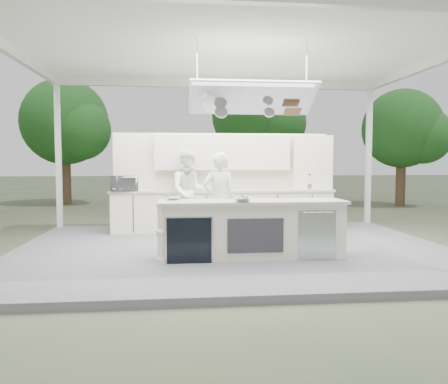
{
  "coord_description": "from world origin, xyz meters",
  "views": [
    {
      "loc": [
        -1.0,
        -8.02,
        1.71
      ],
      "look_at": [
        -0.13,
        0.4,
        1.12
      ],
      "focal_mm": 35.0,
      "sensor_mm": 36.0,
      "label": 1
    }
  ],
  "objects": [
    {
      "name": "head_chef",
      "position": [
        -0.27,
        0.1,
        1.0
      ],
      "size": [
        0.74,
        0.59,
        1.76
      ],
      "primitive_type": "imported",
      "rotation": [
        0.0,
        0.0,
        3.44
      ],
      "color": "white",
      "rests_on": "stage_deck"
    },
    {
      "name": "tent",
      "position": [
        0.0,
        -0.01,
        3.71
      ],
      "size": [
        8.2,
        6.2,
        3.86
      ],
      "color": "white",
      "rests_on": "ground"
    },
    {
      "name": "bowl_large",
      "position": [
        0.01,
        -1.15,
        1.11
      ],
      "size": [
        0.39,
        0.39,
        0.07
      ],
      "primitive_type": "imported",
      "rotation": [
        0.0,
        0.0,
        -0.38
      ],
      "color": "silver",
      "rests_on": "demo_island"
    },
    {
      "name": "bowl_small",
      "position": [
        -1.1,
        -0.65,
        1.11
      ],
      "size": [
        0.33,
        0.33,
        0.08
      ],
      "primitive_type": "imported",
      "rotation": [
        0.0,
        0.0,
        -0.36
      ],
      "color": "silver",
      "rests_on": "demo_island"
    },
    {
      "name": "demo_island",
      "position": [
        0.18,
        -0.91,
        0.6
      ],
      "size": [
        3.1,
        0.79,
        0.95
      ],
      "color": "#EAE3C6",
      "rests_on": "stage_deck"
    },
    {
      "name": "tree_cluster",
      "position": [
        -0.16,
        9.77,
        3.29
      ],
      "size": [
        19.55,
        9.4,
        5.85
      ],
      "color": "brown",
      "rests_on": "ground"
    },
    {
      "name": "ground",
      "position": [
        0.0,
        0.0,
        0.0
      ],
      "size": [
        90.0,
        90.0,
        0.0
      ],
      "primitive_type": "plane",
      "color": "#4E553A",
      "rests_on": "ground"
    },
    {
      "name": "back_counter",
      "position": [
        0.0,
        1.9,
        0.6
      ],
      "size": [
        5.08,
        0.72,
        0.95
      ],
      "color": "#EAE3C6",
      "rests_on": "stage_deck"
    },
    {
      "name": "sous_chef",
      "position": [
        -0.77,
        1.55,
        1.05
      ],
      "size": [
        0.99,
        0.82,
        1.85
      ],
      "primitive_type": "imported",
      "rotation": [
        0.0,
        0.0,
        0.14
      ],
      "color": "white",
      "rests_on": "stage_deck"
    },
    {
      "name": "stage_deck",
      "position": [
        0.0,
        0.0,
        0.06
      ],
      "size": [
        8.0,
        6.0,
        0.12
      ],
      "primitive_type": "cube",
      "color": "slate",
      "rests_on": "ground"
    },
    {
      "name": "toaster_oven",
      "position": [
        -2.2,
        1.7,
        1.23
      ],
      "size": [
        0.64,
        0.47,
        0.33
      ],
      "primitive_type": "imported",
      "rotation": [
        0.0,
        0.0,
        0.12
      ],
      "color": "#B5B8BC",
      "rests_on": "back_counter"
    },
    {
      "name": "back_wall_unit",
      "position": [
        0.44,
        2.11,
        1.57
      ],
      "size": [
        5.05,
        0.48,
        2.25
      ],
      "color": "#EAE3C6",
      "rests_on": "stage_deck"
    }
  ]
}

